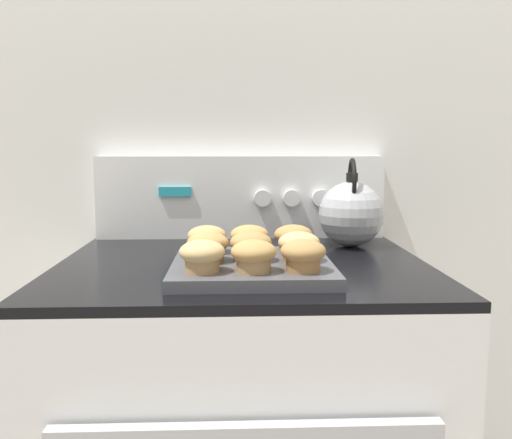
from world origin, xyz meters
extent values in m
cube|color=silver|center=(0.00, 0.69, 1.20)|extent=(8.00, 0.05, 2.40)
cube|color=#B2B2B7|center=(0.00, 0.00, 0.70)|extent=(0.60, 0.02, 0.02)
cube|color=black|center=(0.00, 0.34, 0.88)|extent=(0.75, 0.64, 0.02)
cube|color=white|center=(0.00, 0.63, 1.00)|extent=(0.74, 0.05, 0.21)
cube|color=teal|center=(-0.17, 0.60, 1.01)|extent=(0.08, 0.01, 0.02)
cylinder|color=white|center=(0.06, 0.60, 1.00)|extent=(0.04, 0.02, 0.04)
cylinder|color=white|center=(0.13, 0.60, 1.00)|extent=(0.04, 0.02, 0.04)
cylinder|color=white|center=(0.20, 0.60, 1.00)|extent=(0.04, 0.02, 0.04)
cylinder|color=white|center=(0.28, 0.60, 1.00)|extent=(0.04, 0.02, 0.04)
cube|color=#4C4C51|center=(0.02, 0.23, 0.90)|extent=(0.30, 0.30, 0.02)
cylinder|color=#A37A4C|center=(-0.07, 0.15, 0.93)|extent=(0.06, 0.06, 0.03)
ellipsoid|color=tan|center=(-0.07, 0.15, 0.95)|extent=(0.08, 0.08, 0.04)
cylinder|color=#A37A4C|center=(0.02, 0.14, 0.93)|extent=(0.06, 0.06, 0.03)
ellipsoid|color=tan|center=(0.02, 0.14, 0.95)|extent=(0.08, 0.08, 0.04)
cylinder|color=olive|center=(0.10, 0.14, 0.93)|extent=(0.06, 0.06, 0.03)
ellipsoid|color=#B2844C|center=(0.10, 0.14, 0.95)|extent=(0.08, 0.08, 0.04)
cylinder|color=#A37A4C|center=(-0.07, 0.23, 0.93)|extent=(0.06, 0.06, 0.03)
ellipsoid|color=tan|center=(-0.07, 0.23, 0.95)|extent=(0.08, 0.08, 0.04)
cylinder|color=tan|center=(0.01, 0.23, 0.93)|extent=(0.06, 0.06, 0.03)
ellipsoid|color=#B2844C|center=(0.01, 0.23, 0.95)|extent=(0.08, 0.08, 0.04)
cylinder|color=olive|center=(0.10, 0.23, 0.93)|extent=(0.06, 0.06, 0.03)
ellipsoid|color=tan|center=(0.10, 0.23, 0.95)|extent=(0.08, 0.08, 0.04)
cylinder|color=tan|center=(-0.07, 0.32, 0.93)|extent=(0.06, 0.06, 0.03)
ellipsoid|color=tan|center=(-0.07, 0.32, 0.95)|extent=(0.08, 0.08, 0.04)
cylinder|color=tan|center=(0.01, 0.32, 0.93)|extent=(0.06, 0.06, 0.03)
ellipsoid|color=tan|center=(0.01, 0.32, 0.95)|extent=(0.08, 0.08, 0.04)
cylinder|color=tan|center=(0.10, 0.32, 0.93)|extent=(0.06, 0.06, 0.03)
ellipsoid|color=#B2844C|center=(0.10, 0.32, 0.95)|extent=(0.08, 0.08, 0.04)
sphere|color=#ADAFB5|center=(0.26, 0.49, 0.97)|extent=(0.15, 0.15, 0.15)
cylinder|color=black|center=(0.26, 0.49, 1.06)|extent=(0.03, 0.03, 0.02)
cone|color=#ADAFB5|center=(0.27, 0.56, 0.99)|extent=(0.04, 0.07, 0.06)
torus|color=black|center=(0.26, 0.49, 1.04)|extent=(0.02, 0.12, 0.12)
camera|label=1|loc=(-0.02, -0.77, 1.13)|focal=38.00mm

